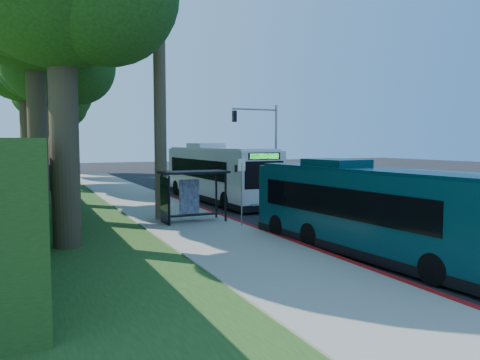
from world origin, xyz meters
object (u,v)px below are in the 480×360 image
bus_shelter (188,186)px  teal_bus (368,209)px  white_bus (217,173)px  pickup (265,188)px

bus_shelter → teal_bus: size_ratio=0.29×
bus_shelter → white_bus: 9.03m
white_bus → teal_bus: white_bus is taller
bus_shelter → teal_bus: bearing=-66.3°
white_bus → teal_bus: 16.27m
white_bus → pickup: size_ratio=2.43×
white_bus → teal_bus: bearing=-94.2°
bus_shelter → pickup: bearing=42.4°
bus_shelter → pickup: (8.15, 7.45, -1.06)m
bus_shelter → teal_bus: teal_bus is taller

